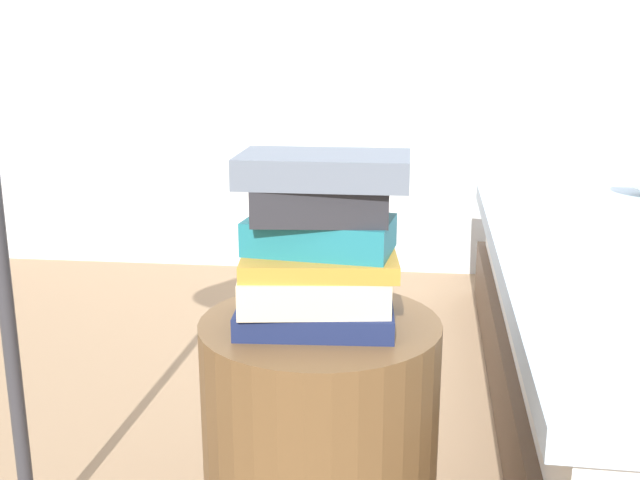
{
  "coord_description": "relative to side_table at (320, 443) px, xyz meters",
  "views": [
    {
      "loc": [
        0.16,
        -1.33,
        1.02
      ],
      "look_at": [
        0.0,
        0.0,
        0.66
      ],
      "focal_mm": 43.05,
      "sensor_mm": 36.0,
      "label": 1
    }
  ],
  "objects": [
    {
      "name": "side_table",
      "position": [
        0.0,
        0.0,
        0.0
      ],
      "size": [
        0.45,
        0.45,
        0.5
      ],
      "primitive_type": "cylinder",
      "color": "brown",
      "rests_on": "ground_plane"
    },
    {
      "name": "book_navy",
      "position": [
        -0.01,
        -0.01,
        0.27
      ],
      "size": [
        0.29,
        0.22,
        0.04
      ],
      "primitive_type": "cube",
      "rotation": [
        0.0,
        0.0,
        0.06
      ],
      "color": "#19234C",
      "rests_on": "side_table"
    },
    {
      "name": "book_cream",
      "position": [
        -0.01,
        -0.01,
        0.33
      ],
      "size": [
        0.29,
        0.24,
        0.06
      ],
      "primitive_type": "cube",
      "rotation": [
        0.0,
        0.0,
        0.14
      ],
      "color": "beige",
      "rests_on": "book_navy"
    },
    {
      "name": "book_ochre",
      "position": [
        0.0,
        -0.01,
        0.37
      ],
      "size": [
        0.3,
        0.23,
        0.03
      ],
      "primitive_type": "cube",
      "rotation": [
        0.0,
        0.0,
        0.1
      ],
      "color": "#B7842D",
      "rests_on": "book_cream"
    },
    {
      "name": "book_teal",
      "position": [
        0.0,
        -0.0,
        0.42
      ],
      "size": [
        0.27,
        0.18,
        0.06
      ],
      "primitive_type": "cube",
      "rotation": [
        0.0,
        0.0,
        -0.13
      ],
      "color": "#1E727F",
      "rests_on": "book_ochre"
    },
    {
      "name": "book_charcoal",
      "position": [
        -0.0,
        0.01,
        0.48
      ],
      "size": [
        0.25,
        0.2,
        0.06
      ],
      "primitive_type": "cube",
      "rotation": [
        0.0,
        0.0,
        0.09
      ],
      "color": "#28282D",
      "rests_on": "book_teal"
    },
    {
      "name": "book_slate",
      "position": [
        0.01,
        -0.01,
        0.54
      ],
      "size": [
        0.3,
        0.18,
        0.05
      ],
      "primitive_type": "cube",
      "rotation": [
        0.0,
        0.0,
        -0.0
      ],
      "color": "slate",
      "rests_on": "book_charcoal"
    }
  ]
}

